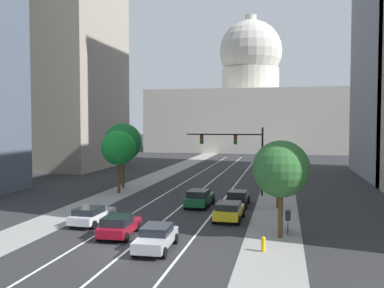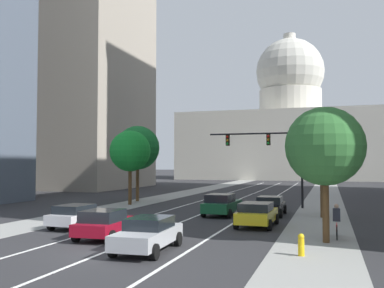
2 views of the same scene
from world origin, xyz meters
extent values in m
plane|color=#2B2B2D|center=(0.00, 40.00, 0.00)|extent=(400.00, 400.00, 0.00)
cube|color=gray|center=(-8.45, 35.00, 0.01)|extent=(3.72, 130.00, 0.01)
cube|color=gray|center=(8.45, 35.00, 0.01)|extent=(3.72, 130.00, 0.01)
cube|color=white|center=(-3.29, 25.00, 0.01)|extent=(0.16, 90.00, 0.01)
cube|color=white|center=(0.00, 25.00, 0.01)|extent=(0.16, 90.00, 0.01)
cube|color=white|center=(3.29, 25.00, 0.01)|extent=(0.16, 90.00, 0.01)
cube|color=#9E9384|center=(-30.15, 43.47, 25.03)|extent=(21.01, 20.05, 50.05)
cube|color=beige|center=(0.00, 93.35, 7.93)|extent=(51.42, 27.55, 15.86)
cylinder|color=beige|center=(0.00, 93.35, 18.94)|extent=(15.14, 15.14, 6.16)
sphere|color=beige|center=(0.00, 93.35, 26.61)|extent=(16.68, 16.68, 16.68)
cylinder|color=beige|center=(0.00, 93.35, 34.12)|extent=(3.00, 3.00, 4.17)
cube|color=maroon|center=(-1.65, 3.10, 0.61)|extent=(2.01, 4.26, 0.58)
cube|color=black|center=(-1.63, 2.61, 1.17)|extent=(1.77, 2.12, 0.55)
cylinder|color=black|center=(-2.62, 4.49, 0.32)|extent=(0.25, 0.65, 0.64)
cylinder|color=black|center=(-0.79, 4.56, 0.32)|extent=(0.25, 0.65, 0.64)
cylinder|color=black|center=(-2.50, 1.64, 0.32)|extent=(0.25, 0.65, 0.64)
cylinder|color=black|center=(-0.67, 1.72, 0.32)|extent=(0.25, 0.65, 0.64)
cube|color=#B2B5BA|center=(1.65, 0.61, 0.63)|extent=(1.91, 4.51, 0.63)
cube|color=black|center=(1.64, 0.81, 1.19)|extent=(1.69, 2.21, 0.49)
cylinder|color=black|center=(0.71, 2.09, 0.32)|extent=(0.24, 0.65, 0.64)
cylinder|color=black|center=(2.48, 2.15, 0.32)|extent=(0.24, 0.65, 0.64)
cylinder|color=black|center=(0.81, -0.93, 0.32)|extent=(0.24, 0.65, 0.64)
cylinder|color=black|center=(2.58, -0.87, 0.32)|extent=(0.24, 0.65, 0.64)
cube|color=yellow|center=(4.94, 9.34, 0.64)|extent=(2.00, 4.21, 0.64)
cube|color=black|center=(4.93, 8.99, 1.20)|extent=(1.80, 2.24, 0.48)
cylinder|color=black|center=(4.02, 10.78, 0.32)|extent=(0.24, 0.65, 0.64)
cylinder|color=black|center=(5.92, 10.73, 0.32)|extent=(0.24, 0.65, 0.64)
cylinder|color=black|center=(3.96, 7.94, 0.32)|extent=(0.24, 0.65, 0.64)
cylinder|color=black|center=(5.86, 7.90, 0.32)|extent=(0.24, 0.65, 0.64)
cube|color=black|center=(4.94, 15.25, 0.60)|extent=(1.85, 4.25, 0.55)
cube|color=black|center=(4.94, 15.27, 1.12)|extent=(1.69, 1.94, 0.49)
cylinder|color=black|center=(4.03, 16.70, 0.32)|extent=(0.22, 0.64, 0.64)
cylinder|color=black|center=(5.86, 16.69, 0.32)|extent=(0.22, 0.64, 0.64)
cylinder|color=black|center=(4.02, 13.81, 0.32)|extent=(0.22, 0.64, 0.64)
cylinder|color=black|center=(5.85, 13.80, 0.32)|extent=(0.22, 0.64, 0.64)
cube|color=#14512D|center=(1.65, 14.19, 0.66)|extent=(2.03, 4.60, 0.68)
cube|color=black|center=(1.63, 13.61, 1.29)|extent=(1.79, 2.24, 0.58)
cylinder|color=black|center=(0.77, 15.77, 0.32)|extent=(0.24, 0.65, 0.64)
cylinder|color=black|center=(2.64, 15.70, 0.32)|extent=(0.24, 0.65, 0.64)
cylinder|color=black|center=(0.66, 12.69, 0.32)|extent=(0.24, 0.65, 0.64)
cylinder|color=black|center=(2.52, 12.62, 0.32)|extent=(0.24, 0.65, 0.64)
cube|color=silver|center=(-4.94, 5.94, 0.61)|extent=(1.97, 4.49, 0.58)
cube|color=black|center=(-4.97, 5.32, 1.14)|extent=(1.74, 2.17, 0.47)
cylinder|color=black|center=(-5.77, 7.48, 0.32)|extent=(0.25, 0.65, 0.64)
cylinder|color=black|center=(-3.98, 7.40, 0.32)|extent=(0.25, 0.65, 0.64)
cylinder|color=black|center=(-5.90, 4.47, 0.32)|extent=(0.25, 0.65, 0.64)
cylinder|color=black|center=(-4.11, 4.40, 0.32)|extent=(0.25, 0.65, 0.64)
cylinder|color=black|center=(6.89, 21.12, 3.56)|extent=(0.20, 0.20, 7.12)
cylinder|color=black|center=(2.89, 21.12, 6.36)|extent=(7.99, 0.14, 0.14)
cube|color=black|center=(4.09, 21.12, 5.81)|extent=(0.32, 0.28, 0.96)
sphere|color=red|center=(4.09, 20.97, 6.11)|extent=(0.20, 0.20, 0.20)
sphere|color=orange|center=(4.09, 20.97, 5.81)|extent=(0.20, 0.20, 0.20)
sphere|color=green|center=(4.09, 20.97, 5.51)|extent=(0.20, 0.20, 0.20)
cube|color=black|center=(0.50, 21.12, 5.81)|extent=(0.32, 0.28, 0.96)
sphere|color=red|center=(0.50, 20.97, 6.11)|extent=(0.20, 0.20, 0.20)
sphere|color=orange|center=(0.50, 20.97, 5.81)|extent=(0.20, 0.20, 0.20)
sphere|color=green|center=(0.50, 20.97, 5.51)|extent=(0.20, 0.20, 0.20)
cylinder|color=yellow|center=(7.95, 1.61, 0.35)|extent=(0.26, 0.26, 0.70)
sphere|color=yellow|center=(7.95, 1.61, 0.78)|extent=(0.26, 0.26, 0.26)
cylinder|color=yellow|center=(7.95, 1.45, 0.39)|extent=(0.10, 0.12, 0.10)
cylinder|color=black|center=(9.39, 5.94, 0.33)|extent=(0.05, 0.66, 0.66)
cylinder|color=black|center=(9.39, 6.98, 0.33)|extent=(0.05, 0.66, 0.66)
cube|color=#A51919|center=(9.39, 6.46, 0.55)|extent=(0.06, 1.00, 0.36)
cube|color=#262833|center=(9.39, 6.41, 1.18)|extent=(0.36, 0.28, 0.64)
sphere|color=tan|center=(9.39, 6.48, 1.61)|extent=(0.22, 0.22, 0.22)
cylinder|color=#51381E|center=(-9.22, 23.24, 1.90)|extent=(0.32, 0.32, 3.80)
sphere|color=#196A2D|center=(-9.22, 23.24, 5.34)|extent=(4.40, 4.40, 4.40)
cylinder|color=#51381E|center=(-8.31, 19.63, 1.79)|extent=(0.32, 0.32, 3.59)
sphere|color=#198A2E|center=(-8.31, 19.63, 4.90)|extent=(3.77, 3.77, 3.77)
cylinder|color=#51381E|center=(8.61, 15.02, 1.76)|extent=(0.32, 0.32, 3.51)
sphere|color=#207E2A|center=(8.61, 15.02, 4.55)|extent=(2.97, 2.97, 2.97)
cylinder|color=#51381E|center=(8.89, 5.02, 1.63)|extent=(0.32, 0.32, 3.25)
sphere|color=#2F662F|center=(8.89, 5.02, 4.58)|extent=(3.78, 3.78, 3.78)
camera|label=1|loc=(9.09, -23.74, 7.64)|focal=40.24mm
camera|label=2|loc=(9.09, -16.69, 3.74)|focal=40.77mm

